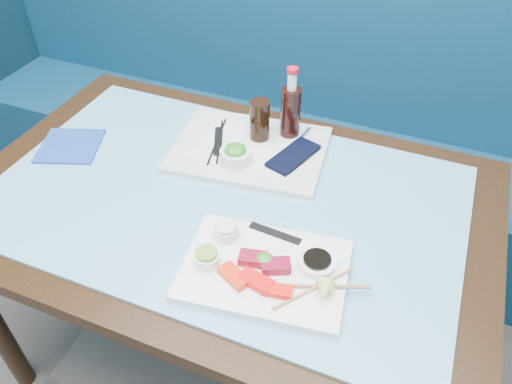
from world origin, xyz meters
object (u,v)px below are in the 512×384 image
at_px(serving_tray, 249,149).
at_px(cola_glass, 260,120).
at_px(seaweed_bowl, 236,156).
at_px(blue_napkin, 70,146).
at_px(dining_table, 225,221).
at_px(cola_bottle_body, 290,115).
at_px(booth_bench, 310,142).
at_px(sashimi_plate, 265,270).

distance_m(serving_tray, cola_glass, 0.09).
xyz_separation_m(seaweed_bowl, blue_napkin, (-0.49, -0.10, -0.03)).
relative_size(dining_table, cola_glass, 11.48).
bearing_deg(cola_bottle_body, blue_napkin, -153.96).
distance_m(booth_bench, sashimi_plate, 1.13).
distance_m(serving_tray, blue_napkin, 0.53).
bearing_deg(seaweed_bowl, blue_napkin, -167.97).
height_order(cola_glass, blue_napkin, cola_glass).
bearing_deg(serving_tray, blue_napkin, -167.02).
height_order(sashimi_plate, cola_glass, cola_glass).
relative_size(sashimi_plate, cola_bottle_body, 2.17).
relative_size(dining_table, seaweed_bowl, 15.81).
xyz_separation_m(sashimi_plate, seaweed_bowl, (-0.22, 0.33, 0.02)).
height_order(booth_bench, dining_table, booth_bench).
distance_m(dining_table, blue_napkin, 0.52).
xyz_separation_m(sashimi_plate, serving_tray, (-0.21, 0.40, -0.00)).
xyz_separation_m(serving_tray, cola_bottle_body, (0.09, 0.11, 0.08)).
bearing_deg(cola_bottle_body, booth_bench, 97.75).
bearing_deg(sashimi_plate, serving_tray, 109.39).
distance_m(dining_table, cola_glass, 0.31).
relative_size(seaweed_bowl, blue_napkin, 0.52).
bearing_deg(dining_table, cola_bottle_body, 77.16).
relative_size(serving_tray, seaweed_bowl, 4.91).
bearing_deg(dining_table, serving_tray, 93.90).
bearing_deg(cola_glass, booth_bench, 89.59).
distance_m(seaweed_bowl, cola_glass, 0.14).
bearing_deg(cola_bottle_body, seaweed_bowl, -117.73).
relative_size(dining_table, cola_bottle_body, 8.33).
xyz_separation_m(booth_bench, blue_napkin, (-0.51, -0.81, 0.39)).
distance_m(dining_table, sashimi_plate, 0.29).
bearing_deg(blue_napkin, cola_glass, 24.67).
height_order(booth_bench, sashimi_plate, booth_bench).
xyz_separation_m(seaweed_bowl, cola_glass, (0.02, 0.13, 0.04)).
xyz_separation_m(dining_table, sashimi_plate, (0.19, -0.20, 0.10)).
bearing_deg(cola_bottle_body, dining_table, -102.84).
bearing_deg(seaweed_bowl, booth_bench, 88.05).
distance_m(sashimi_plate, cola_glass, 0.50).
xyz_separation_m(serving_tray, blue_napkin, (-0.50, -0.18, -0.00)).
distance_m(cola_glass, blue_napkin, 0.57).
bearing_deg(dining_table, cola_glass, 90.90).
xyz_separation_m(booth_bench, dining_table, (0.00, -0.84, 0.29)).
bearing_deg(seaweed_bowl, cola_glass, 81.25).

